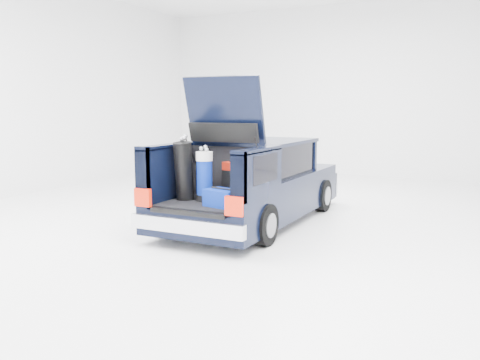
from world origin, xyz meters
The scene contains 6 objects.
ground centered at (0.00, 0.00, 0.00)m, with size 14.00×14.00×0.00m, color white.
car centered at (0.00, 0.11, 0.67)m, with size 1.87×4.65×2.47m.
red_suitcase centered at (0.21, -1.09, 0.88)m, with size 0.41×0.33×0.60m.
black_golf_bag centered at (-0.45, -1.50, 1.05)m, with size 0.32×0.41×1.00m.
blue_golf_bag centered at (-0.14, -1.43, 0.98)m, with size 0.32×0.32×0.85m.
blue_duffel centered at (0.33, -1.70, 0.72)m, with size 0.58×0.45×0.27m.
Camera 1 is at (3.70, -7.97, 1.99)m, focal length 38.00 mm.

